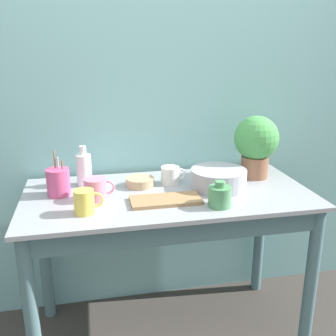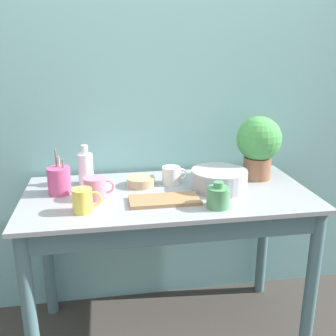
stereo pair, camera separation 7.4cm
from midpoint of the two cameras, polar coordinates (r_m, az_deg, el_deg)
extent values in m
cube|color=#7AB2B2|center=(2.15, -0.72, 10.16)|extent=(6.00, 0.05, 2.40)
cylinder|color=slate|center=(1.82, -18.23, -19.95)|extent=(0.06, 0.06, 0.78)
cylinder|color=slate|center=(2.03, 21.09, -16.00)|extent=(0.06, 0.06, 0.78)
cylinder|color=slate|center=(2.29, -16.23, -11.44)|extent=(0.06, 0.06, 0.78)
cylinder|color=slate|center=(2.46, 14.52, -9.19)|extent=(0.06, 0.06, 0.78)
cube|color=slate|center=(1.64, 2.95, -9.26)|extent=(1.25, 0.02, 0.10)
cube|color=#93999E|center=(1.87, 1.14, -3.80)|extent=(1.35, 0.67, 0.02)
cylinder|color=#8C5B42|center=(2.11, 13.77, 0.04)|extent=(0.14, 0.14, 0.11)
sphere|color=#47994C|center=(2.07, 14.08, 4.12)|extent=(0.23, 0.23, 0.23)
cylinder|color=#A8A8B2|center=(1.92, 8.53, -1.65)|extent=(0.27, 0.27, 0.09)
cylinder|color=white|center=(1.99, -10.82, -0.16)|extent=(0.07, 0.07, 0.16)
cylinder|color=white|center=(1.96, -10.98, 2.63)|extent=(0.03, 0.03, 0.04)
cylinder|color=#4C8C59|center=(1.70, 8.53, -4.26)|extent=(0.10, 0.10, 0.09)
cylinder|color=#4C8C59|center=(1.68, 8.62, -2.44)|extent=(0.04, 0.04, 0.03)
cylinder|color=white|center=(1.97, 1.55, -1.08)|extent=(0.09, 0.09, 0.09)
torus|color=white|center=(1.98, 2.99, -0.88)|extent=(0.06, 0.01, 0.06)
cylinder|color=#E5CC4C|center=(1.67, -11.07, -4.67)|extent=(0.08, 0.08, 0.10)
torus|color=#E5CC4C|center=(1.66, -9.46, -4.43)|extent=(0.07, 0.01, 0.07)
cylinder|color=pink|center=(1.80, -9.39, -2.91)|extent=(0.10, 0.10, 0.10)
torus|color=pink|center=(1.80, -7.65, -2.68)|extent=(0.07, 0.01, 0.07)
cylinder|color=tan|center=(1.95, -2.87, -1.98)|extent=(0.14, 0.14, 0.04)
cylinder|color=#CC4C7F|center=(1.89, -14.43, -1.81)|extent=(0.11, 0.11, 0.13)
cylinder|color=olive|center=(1.88, -13.75, -1.18)|extent=(0.01, 0.01, 0.17)
cylinder|color=olive|center=(1.90, -14.74, -0.41)|extent=(0.01, 0.01, 0.21)
cylinder|color=#B7B7BC|center=(1.90, -14.32, -0.83)|extent=(0.01, 0.03, 0.18)
cube|color=#99754C|center=(1.75, 0.70, -4.69)|extent=(0.31, 0.14, 0.02)
camera|label=1|loc=(0.04, -88.84, 0.36)|focal=42.00mm
camera|label=2|loc=(0.04, 91.16, -0.36)|focal=42.00mm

